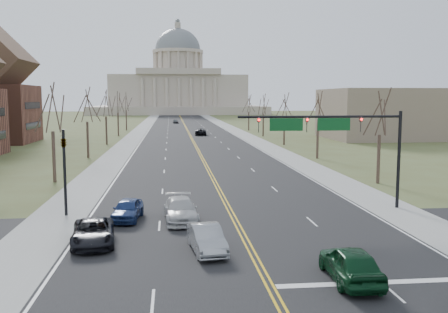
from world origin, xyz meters
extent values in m
plane|color=#4C4F27|center=(0.00, 0.00, 0.00)|extent=(600.00, 600.00, 0.00)
cube|color=black|center=(0.00, 110.00, 0.01)|extent=(20.00, 380.00, 0.01)
cube|color=black|center=(0.00, 6.00, 0.01)|extent=(120.00, 14.00, 0.01)
cube|color=gray|center=(-12.00, 110.00, 0.01)|extent=(4.00, 380.00, 0.03)
cube|color=gray|center=(12.00, 110.00, 0.01)|extent=(4.00, 380.00, 0.03)
cube|color=gold|center=(0.00, 110.00, 0.01)|extent=(0.42, 380.00, 0.01)
cube|color=silver|center=(-9.80, 110.00, 0.01)|extent=(0.15, 380.00, 0.01)
cube|color=silver|center=(9.80, 110.00, 0.01)|extent=(0.15, 380.00, 0.01)
cube|color=silver|center=(5.00, -1.00, 0.01)|extent=(9.50, 0.50, 0.01)
cube|color=#B3A795|center=(0.00, 250.00, 2.00)|extent=(90.00, 60.00, 4.00)
cube|color=#B3A795|center=(0.00, 250.00, 12.00)|extent=(70.00, 40.00, 16.00)
cube|color=#B3A795|center=(0.00, 229.50, 21.50)|extent=(42.00, 3.00, 3.00)
cylinder|color=#B3A795|center=(0.00, 250.00, 26.00)|extent=(24.00, 24.00, 12.00)
cylinder|color=#B3A795|center=(0.00, 250.00, 32.80)|extent=(27.00, 27.00, 1.60)
ellipsoid|color=slate|center=(0.00, 250.00, 33.60)|extent=(24.00, 24.00, 22.80)
cylinder|color=#B3A795|center=(0.00, 250.00, 46.50)|extent=(3.20, 3.20, 3.00)
sphere|color=slate|center=(0.00, 250.00, 48.80)|extent=(2.40, 2.40, 2.40)
cylinder|color=black|center=(12.50, 13.50, 3.60)|extent=(0.24, 0.24, 7.20)
cylinder|color=black|center=(6.50, 13.50, 6.80)|extent=(12.00, 0.18, 0.18)
imported|color=black|center=(9.50, 13.50, 6.25)|extent=(0.35, 0.40, 1.10)
sphere|color=#FF0C0C|center=(9.50, 13.35, 6.60)|extent=(0.18, 0.18, 0.18)
imported|color=black|center=(5.50, 13.50, 6.25)|extent=(0.35, 0.40, 1.10)
sphere|color=#FF0C0C|center=(5.50, 13.35, 6.60)|extent=(0.18, 0.18, 0.18)
imported|color=black|center=(2.00, 13.50, 6.25)|extent=(0.35, 0.40, 1.10)
sphere|color=#FF0C0C|center=(2.00, 13.35, 6.60)|extent=(0.18, 0.18, 0.18)
cube|color=#0C4C1E|center=(7.50, 13.50, 6.25)|extent=(2.40, 0.12, 0.90)
cube|color=#0C4C1E|center=(4.00, 13.50, 6.25)|extent=(2.40, 0.12, 0.90)
cylinder|color=black|center=(-11.50, 13.50, 3.00)|extent=(0.20, 0.20, 6.00)
imported|color=black|center=(-11.50, 13.50, 5.20)|extent=(0.32, 0.36, 0.99)
cylinder|color=#3C2E23|center=(15.50, 24.00, 2.34)|extent=(0.32, 0.32, 4.68)
cylinder|color=#3C2E23|center=(-15.50, 28.00, 2.48)|extent=(0.32, 0.32, 4.95)
cylinder|color=#3C2E23|center=(15.50, 44.00, 2.34)|extent=(0.32, 0.32, 4.68)
cylinder|color=#3C2E23|center=(-15.50, 48.00, 2.48)|extent=(0.32, 0.32, 4.95)
cylinder|color=#3C2E23|center=(15.50, 64.00, 2.34)|extent=(0.32, 0.32, 4.68)
cylinder|color=#3C2E23|center=(-15.50, 68.00, 2.48)|extent=(0.32, 0.32, 4.95)
cylinder|color=#3C2E23|center=(15.50, 84.00, 2.34)|extent=(0.32, 0.32, 4.68)
cylinder|color=#3C2E23|center=(-15.50, 88.00, 2.48)|extent=(0.32, 0.32, 4.95)
cylinder|color=#3C2E23|center=(15.50, 104.00, 2.34)|extent=(0.32, 0.32, 4.68)
cylinder|color=#3C2E23|center=(-15.50, 108.00, 2.48)|extent=(0.32, 0.32, 4.95)
cube|color=black|center=(-29.45, 74.00, 3.15)|extent=(0.10, 9.80, 1.20)
cube|color=black|center=(-29.45, 74.00, 6.83)|extent=(0.10, 9.80, 1.20)
cube|color=#7E6E59|center=(40.00, 76.00, 5.00)|extent=(25.00, 20.00, 10.00)
imported|color=#0C351A|center=(3.68, -0.68, 0.82)|extent=(2.03, 4.77, 1.61)
imported|color=gray|center=(-2.38, 4.27, 0.72)|extent=(2.04, 4.47, 1.42)
imported|color=black|center=(-8.57, 6.30, 0.69)|extent=(2.83, 5.14, 1.36)
imported|color=#B3B3B3|center=(-3.61, 11.10, 0.77)|extent=(2.39, 5.30, 1.51)
imported|color=navy|center=(-7.15, 11.80, 0.73)|extent=(2.18, 4.36, 1.43)
imported|color=black|center=(2.37, 88.78, 0.75)|extent=(2.75, 5.42, 1.47)
imported|color=#4D5055|center=(-2.69, 141.47, 0.67)|extent=(2.00, 4.04, 1.32)
camera|label=1|loc=(-4.19, -21.39, 8.11)|focal=40.00mm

